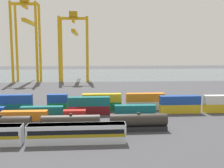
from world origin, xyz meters
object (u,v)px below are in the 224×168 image
passenger_train (25,134)px  shipping_container_6 (42,111)px  gantry_crane_west (27,32)px  shipping_container_2 (25,116)px  freight_tank_row (71,123)px  gantry_crane_central (74,39)px  shipping_container_10 (180,109)px

passenger_train → shipping_container_6: passenger_train is taller
passenger_train → gantry_crane_west: (-25.74, 115.45, 27.86)m
shipping_container_2 → freight_tank_row: bearing=-40.5°
freight_tank_row → gantry_crane_west: gantry_crane_west is taller
shipping_container_2 → gantry_crane_central: (7.17, 97.85, 24.44)m
shipping_container_2 → shipping_container_10: bearing=7.1°
shipping_container_2 → gantry_crane_west: size_ratio=0.24×
passenger_train → shipping_container_6: bearing=92.4°
passenger_train → shipping_container_6: (-1.03, 24.28, -0.84)m
shipping_container_6 → gantry_crane_central: size_ratio=0.29×
shipping_container_6 → gantry_crane_central: gantry_crane_central is taller
freight_tank_row → shipping_container_6: bearing=119.8°
shipping_container_6 → gantry_crane_central: (3.58, 92.33, 24.44)m
passenger_train → gantry_crane_west: 121.52m
passenger_train → shipping_container_2: (-4.63, 18.77, -0.84)m
passenger_train → shipping_container_10: passenger_train is taller
freight_tank_row → gantry_crane_west: size_ratio=0.90×
shipping_container_2 → gantry_crane_central: bearing=85.8°
shipping_container_2 → shipping_container_10: same height
passenger_train → shipping_container_6: 24.32m
freight_tank_row → gantry_crane_central: bearing=93.1°
shipping_container_2 → gantry_crane_central: gantry_crane_central is taller
freight_tank_row → shipping_container_2: (-13.17, 11.23, -0.72)m
passenger_train → gantry_crane_central: (2.55, 116.61, 23.60)m
passenger_train → gantry_crane_central: gantry_crane_central is taller
passenger_train → gantry_crane_central: size_ratio=0.97×
gantry_crane_central → freight_tank_row: bearing=-86.9°
shipping_container_2 → shipping_container_6: same height
shipping_container_10 → shipping_container_2: bearing=-172.9°
freight_tank_row → shipping_container_10: 35.32m
freight_tank_row → shipping_container_6: size_ratio=3.69×
freight_tank_row → gantry_crane_central: size_ratio=1.07×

